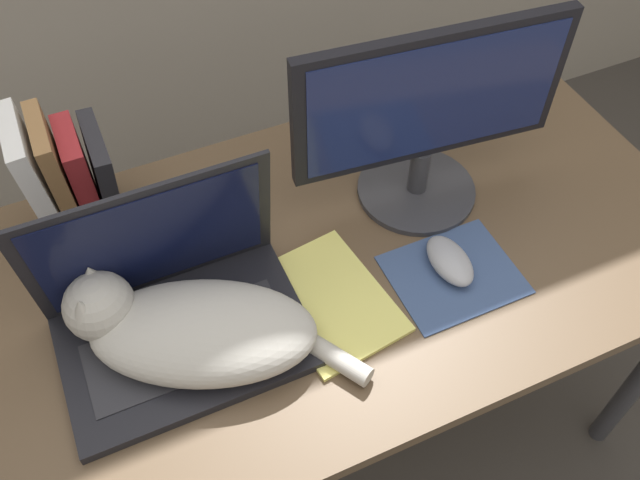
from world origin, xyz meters
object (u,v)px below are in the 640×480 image
object	(u,v)px
laptop	(176,311)
notepad	(330,300)
external_monitor	(428,117)
book_row	(69,181)
computer_mouse	(450,261)
cat	(187,328)

from	to	relation	value
laptop	notepad	bearing A→B (deg)	-11.94
external_monitor	book_row	bearing A→B (deg)	163.28
book_row	external_monitor	bearing A→B (deg)	-16.72
computer_mouse	notepad	xyz separation A→B (m)	(-0.21, 0.02, -0.02)
computer_mouse	notepad	bearing A→B (deg)	174.58
cat	book_row	world-z (taller)	book_row
cat	book_row	size ratio (longest dim) A/B	1.66
laptop	external_monitor	distance (m)	0.52
laptop	cat	bearing A→B (deg)	-80.15
laptop	computer_mouse	world-z (taller)	laptop
laptop	computer_mouse	distance (m)	0.46
cat	computer_mouse	world-z (taller)	cat
computer_mouse	book_row	world-z (taller)	book_row
external_monitor	notepad	bearing A→B (deg)	-147.77
cat	external_monitor	world-z (taller)	external_monitor
notepad	laptop	bearing A→B (deg)	168.06
external_monitor	computer_mouse	xyz separation A→B (m)	(-0.04, -0.18, -0.16)
computer_mouse	book_row	size ratio (longest dim) A/B	0.45
external_monitor	computer_mouse	distance (m)	0.24
laptop	notepad	world-z (taller)	laptop
laptop	book_row	bearing A→B (deg)	108.08
laptop	notepad	distance (m)	0.25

